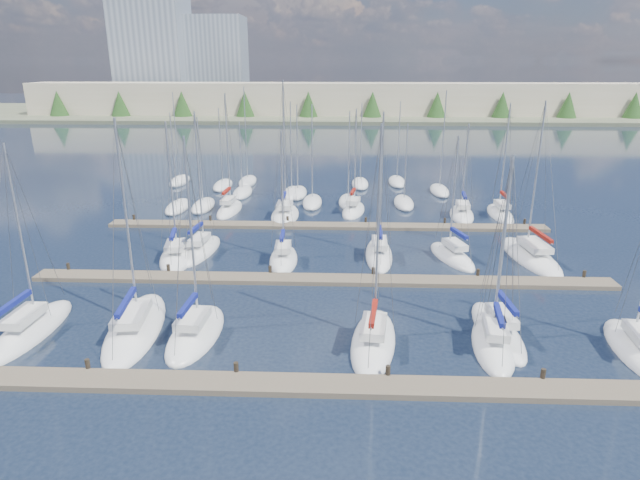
{
  "coord_description": "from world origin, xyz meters",
  "views": [
    {
      "loc": [
        1.41,
        -21.52,
        15.91
      ],
      "look_at": [
        0.0,
        14.0,
        4.0
      ],
      "focal_mm": 30.0,
      "sensor_mm": 36.0,
      "label": 1
    }
  ],
  "objects_px": {
    "sailboat_j": "(284,259)",
    "sailboat_l": "(452,256)",
    "sailboat_n": "(230,209)",
    "sailboat_d": "(373,341)",
    "sailboat_e": "(493,344)",
    "sailboat_a": "(31,330)",
    "sailboat_k": "(379,254)",
    "sailboat_o": "(285,215)",
    "sailboat_q": "(462,214)",
    "sailboat_f": "(498,330)",
    "sailboat_h": "(177,257)",
    "sailboat_r": "(500,214)",
    "sailboat_c": "(196,333)",
    "sailboat_p": "(354,210)",
    "sailboat_g": "(637,349)",
    "sailboat_m": "(530,256)",
    "sailboat_i": "(202,250)",
    "sailboat_b": "(135,328)"
  },
  "relations": [
    {
      "from": "sailboat_l",
      "to": "sailboat_e",
      "type": "height_order",
      "value": "sailboat_e"
    },
    {
      "from": "sailboat_r",
      "to": "sailboat_d",
      "type": "distance_m",
      "value": 32.26
    },
    {
      "from": "sailboat_c",
      "to": "sailboat_p",
      "type": "relative_size",
      "value": 1.07
    },
    {
      "from": "sailboat_q",
      "to": "sailboat_i",
      "type": "bearing_deg",
      "value": -146.16
    },
    {
      "from": "sailboat_c",
      "to": "sailboat_h",
      "type": "distance_m",
      "value": 14.09
    },
    {
      "from": "sailboat_o",
      "to": "sailboat_d",
      "type": "height_order",
      "value": "sailboat_o"
    },
    {
      "from": "sailboat_q",
      "to": "sailboat_n",
      "type": "distance_m",
      "value": 25.56
    },
    {
      "from": "sailboat_a",
      "to": "sailboat_h",
      "type": "distance_m",
      "value": 14.13
    },
    {
      "from": "sailboat_c",
      "to": "sailboat_j",
      "type": "xyz_separation_m",
      "value": [
        4.0,
        13.07,
        0.01
      ]
    },
    {
      "from": "sailboat_n",
      "to": "sailboat_k",
      "type": "relative_size",
      "value": 1.05
    },
    {
      "from": "sailboat_g",
      "to": "sailboat_m",
      "type": "distance_m",
      "value": 15.45
    },
    {
      "from": "sailboat_r",
      "to": "sailboat_q",
      "type": "height_order",
      "value": "sailboat_r"
    },
    {
      "from": "sailboat_c",
      "to": "sailboat_n",
      "type": "height_order",
      "value": "sailboat_n"
    },
    {
      "from": "sailboat_l",
      "to": "sailboat_e",
      "type": "distance_m",
      "value": 14.86
    },
    {
      "from": "sailboat_k",
      "to": "sailboat_e",
      "type": "height_order",
      "value": "sailboat_k"
    },
    {
      "from": "sailboat_d",
      "to": "sailboat_h",
      "type": "relative_size",
      "value": 1.11
    },
    {
      "from": "sailboat_n",
      "to": "sailboat_a",
      "type": "bearing_deg",
      "value": -100.12
    },
    {
      "from": "sailboat_f",
      "to": "sailboat_k",
      "type": "bearing_deg",
      "value": 112.56
    },
    {
      "from": "sailboat_f",
      "to": "sailboat_g",
      "type": "bearing_deg",
      "value": -17.65
    },
    {
      "from": "sailboat_l",
      "to": "sailboat_f",
      "type": "relative_size",
      "value": 0.95
    },
    {
      "from": "sailboat_o",
      "to": "sailboat_h",
      "type": "bearing_deg",
      "value": -120.12
    },
    {
      "from": "sailboat_c",
      "to": "sailboat_h",
      "type": "height_order",
      "value": "sailboat_c"
    },
    {
      "from": "sailboat_q",
      "to": "sailboat_a",
      "type": "bearing_deg",
      "value": -132.13
    },
    {
      "from": "sailboat_k",
      "to": "sailboat_h",
      "type": "bearing_deg",
      "value": -173.3
    },
    {
      "from": "sailboat_k",
      "to": "sailboat_d",
      "type": "distance_m",
      "value": 15.13
    },
    {
      "from": "sailboat_o",
      "to": "sailboat_q",
      "type": "bearing_deg",
      "value": 2.62
    },
    {
      "from": "sailboat_f",
      "to": "sailboat_h",
      "type": "bearing_deg",
      "value": 150.03
    },
    {
      "from": "sailboat_b",
      "to": "sailboat_m",
      "type": "bearing_deg",
      "value": 18.72
    },
    {
      "from": "sailboat_g",
      "to": "sailboat_l",
      "type": "height_order",
      "value": "sailboat_g"
    },
    {
      "from": "sailboat_n",
      "to": "sailboat_e",
      "type": "bearing_deg",
      "value": -50.72
    },
    {
      "from": "sailboat_j",
      "to": "sailboat_e",
      "type": "bearing_deg",
      "value": -47.54
    },
    {
      "from": "sailboat_o",
      "to": "sailboat_n",
      "type": "distance_m",
      "value": 6.7
    },
    {
      "from": "sailboat_n",
      "to": "sailboat_d",
      "type": "xyz_separation_m",
      "value": [
        14.46,
        -29.06,
        -0.01
      ]
    },
    {
      "from": "sailboat_a",
      "to": "sailboat_h",
      "type": "xyz_separation_m",
      "value": [
        5.2,
        13.13,
        0.0
      ]
    },
    {
      "from": "sailboat_m",
      "to": "sailboat_h",
      "type": "distance_m",
      "value": 30.06
    },
    {
      "from": "sailboat_l",
      "to": "sailboat_h",
      "type": "bearing_deg",
      "value": 167.82
    },
    {
      "from": "sailboat_q",
      "to": "sailboat_l",
      "type": "height_order",
      "value": "sailboat_l"
    },
    {
      "from": "sailboat_p",
      "to": "sailboat_n",
      "type": "relative_size",
      "value": 0.89
    },
    {
      "from": "sailboat_a",
      "to": "sailboat_k",
      "type": "height_order",
      "value": "sailboat_k"
    },
    {
      "from": "sailboat_d",
      "to": "sailboat_e",
      "type": "height_order",
      "value": "sailboat_d"
    },
    {
      "from": "sailboat_o",
      "to": "sailboat_b",
      "type": "relative_size",
      "value": 1.09
    },
    {
      "from": "sailboat_o",
      "to": "sailboat_k",
      "type": "height_order",
      "value": "sailboat_o"
    },
    {
      "from": "sailboat_b",
      "to": "sailboat_f",
      "type": "height_order",
      "value": "sailboat_b"
    },
    {
      "from": "sailboat_e",
      "to": "sailboat_i",
      "type": "xyz_separation_m",
      "value": [
        -21.17,
        15.5,
        0.01
      ]
    },
    {
      "from": "sailboat_r",
      "to": "sailboat_j",
      "type": "height_order",
      "value": "sailboat_r"
    },
    {
      "from": "sailboat_q",
      "to": "sailboat_r",
      "type": "bearing_deg",
      "value": 11.63
    },
    {
      "from": "sailboat_p",
      "to": "sailboat_h",
      "type": "xyz_separation_m",
      "value": [
        -15.27,
        -15.57,
        -0.01
      ]
    },
    {
      "from": "sailboat_j",
      "to": "sailboat_l",
      "type": "bearing_deg",
      "value": 2.02
    },
    {
      "from": "sailboat_r",
      "to": "sailboat_k",
      "type": "distance_m",
      "value": 19.33
    },
    {
      "from": "sailboat_i",
      "to": "sailboat_m",
      "type": "bearing_deg",
      "value": 5.11
    }
  ]
}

